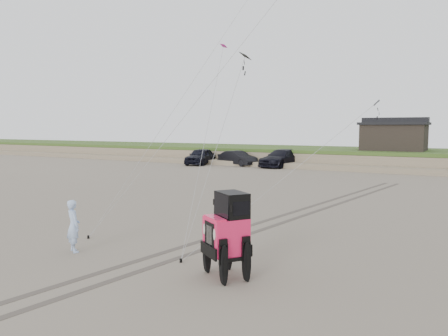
% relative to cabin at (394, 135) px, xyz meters
% --- Properties ---
extents(ground, '(160.00, 160.00, 0.00)m').
position_rel_cabin_xyz_m(ground, '(-2.00, -37.00, -3.24)').
color(ground, '#6B6054').
rests_on(ground, ground).
extents(dune_ridge, '(160.00, 14.25, 1.73)m').
position_rel_cabin_xyz_m(dune_ridge, '(-2.00, 0.50, -2.42)').
color(dune_ridge, '#7A6B54').
rests_on(dune_ridge, ground).
extents(cabin, '(6.40, 5.40, 3.35)m').
position_rel_cabin_xyz_m(cabin, '(0.00, 0.00, 0.00)').
color(cabin, black).
rests_on(cabin, dune_ridge).
extents(truck_a, '(3.10, 5.57, 1.79)m').
position_rel_cabin_xyz_m(truck_a, '(-18.91, -7.37, -2.34)').
color(truck_a, black).
rests_on(truck_a, ground).
extents(truck_b, '(5.03, 3.09, 1.57)m').
position_rel_cabin_xyz_m(truck_b, '(-14.79, -6.42, -2.45)').
color(truck_b, black).
rests_on(truck_b, ground).
extents(truck_c, '(3.43, 6.51, 1.80)m').
position_rel_cabin_xyz_m(truck_c, '(-10.09, -5.57, -2.34)').
color(truck_c, black).
rests_on(truck_c, ground).
extents(jeep, '(4.61, 5.32, 1.86)m').
position_rel_cabin_xyz_m(jeep, '(1.44, -37.53, -2.31)').
color(jeep, '#F51F56').
rests_on(jeep, ground).
extents(man, '(0.74, 0.63, 1.72)m').
position_rel_cabin_xyz_m(man, '(-4.07, -37.90, -2.38)').
color(man, '#95B4E6').
rests_on(man, ground).
extents(stake_main, '(0.08, 0.08, 0.12)m').
position_rel_cabin_xyz_m(stake_main, '(-4.97, -36.46, -3.18)').
color(stake_main, black).
rests_on(stake_main, ground).
extents(stake_aux, '(0.08, 0.08, 0.12)m').
position_rel_cabin_xyz_m(stake_aux, '(-0.38, -37.10, -3.18)').
color(stake_aux, black).
rests_on(stake_aux, ground).
extents(tire_tracks, '(5.22, 29.74, 0.01)m').
position_rel_cabin_xyz_m(tire_tracks, '(0.00, -29.00, -3.23)').
color(tire_tracks, '#4C443D').
rests_on(tire_tracks, ground).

